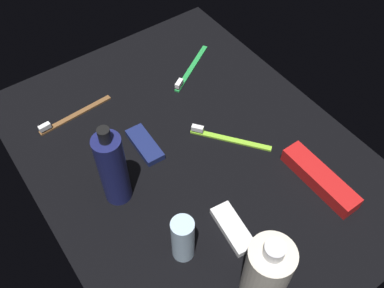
{
  "coord_description": "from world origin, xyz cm",
  "views": [
    {
      "loc": [
        -44.79,
        31.84,
        73.17
      ],
      "look_at": [
        0.0,
        0.0,
        3.0
      ],
      "focal_mm": 40.16,
      "sensor_mm": 36.0,
      "label": 1
    }
  ],
  "objects_px": {
    "toothbrush_lime": "(226,137)",
    "toothpaste_box_red": "(320,178)",
    "bodywash_bottle": "(267,272)",
    "snack_bar_navy": "(145,144)",
    "lotion_bottle": "(112,167)",
    "toothbrush_green": "(190,70)",
    "toothbrush_brown": "(71,116)",
    "snack_bar_white": "(233,228)",
    "deodorant_stick": "(183,239)"
  },
  "relations": [
    {
      "from": "toothbrush_green",
      "to": "snack_bar_white",
      "type": "height_order",
      "value": "toothbrush_green"
    },
    {
      "from": "lotion_bottle",
      "to": "toothbrush_brown",
      "type": "xyz_separation_m",
      "value": [
        0.24,
        -0.01,
        -0.08
      ]
    },
    {
      "from": "deodorant_stick",
      "to": "toothbrush_green",
      "type": "distance_m",
      "value": 0.48
    },
    {
      "from": "deodorant_stick",
      "to": "toothbrush_lime",
      "type": "xyz_separation_m",
      "value": [
        0.16,
        -0.22,
        -0.05
      ]
    },
    {
      "from": "toothbrush_lime",
      "to": "snack_bar_white",
      "type": "relative_size",
      "value": 1.44
    },
    {
      "from": "toothbrush_green",
      "to": "deodorant_stick",
      "type": "bearing_deg",
      "value": 143.38
    },
    {
      "from": "toothbrush_brown",
      "to": "snack_bar_navy",
      "type": "xyz_separation_m",
      "value": [
        -0.17,
        -0.09,
        0.0
      ]
    },
    {
      "from": "toothbrush_brown",
      "to": "snack_bar_white",
      "type": "height_order",
      "value": "toothbrush_brown"
    },
    {
      "from": "snack_bar_white",
      "to": "snack_bar_navy",
      "type": "relative_size",
      "value": 1.0
    },
    {
      "from": "toothbrush_brown",
      "to": "toothpaste_box_red",
      "type": "relative_size",
      "value": 1.02
    },
    {
      "from": "toothbrush_green",
      "to": "snack_bar_navy",
      "type": "relative_size",
      "value": 1.54
    },
    {
      "from": "bodywash_bottle",
      "to": "snack_bar_navy",
      "type": "xyz_separation_m",
      "value": [
        0.38,
        0.0,
        -0.07
      ]
    },
    {
      "from": "toothbrush_brown",
      "to": "snack_bar_navy",
      "type": "bearing_deg",
      "value": -151.16
    },
    {
      "from": "toothbrush_brown",
      "to": "toothpaste_box_red",
      "type": "distance_m",
      "value": 0.56
    },
    {
      "from": "toothbrush_green",
      "to": "bodywash_bottle",
      "type": "bearing_deg",
      "value": 157.32
    },
    {
      "from": "toothbrush_lime",
      "to": "deodorant_stick",
      "type": "bearing_deg",
      "value": 125.84
    },
    {
      "from": "bodywash_bottle",
      "to": "toothbrush_lime",
      "type": "distance_m",
      "value": 0.34
    },
    {
      "from": "toothbrush_green",
      "to": "toothbrush_lime",
      "type": "bearing_deg",
      "value": 164.52
    },
    {
      "from": "lotion_bottle",
      "to": "snack_bar_navy",
      "type": "xyz_separation_m",
      "value": [
        0.07,
        -0.1,
        -0.08
      ]
    },
    {
      "from": "lotion_bottle",
      "to": "snack_bar_navy",
      "type": "bearing_deg",
      "value": -56.9
    },
    {
      "from": "toothpaste_box_red",
      "to": "snack_bar_navy",
      "type": "xyz_separation_m",
      "value": [
        0.28,
        0.24,
        -0.01
      ]
    },
    {
      "from": "lotion_bottle",
      "to": "bodywash_bottle",
      "type": "height_order",
      "value": "lotion_bottle"
    },
    {
      "from": "lotion_bottle",
      "to": "toothbrush_green",
      "type": "bearing_deg",
      "value": -57.24
    },
    {
      "from": "bodywash_bottle",
      "to": "deodorant_stick",
      "type": "bearing_deg",
      "value": 27.9
    },
    {
      "from": "bodywash_bottle",
      "to": "snack_bar_navy",
      "type": "relative_size",
      "value": 1.61
    },
    {
      "from": "lotion_bottle",
      "to": "snack_bar_white",
      "type": "xyz_separation_m",
      "value": [
        -0.2,
        -0.13,
        -0.08
      ]
    },
    {
      "from": "bodywash_bottle",
      "to": "toothbrush_brown",
      "type": "xyz_separation_m",
      "value": [
        0.55,
        0.09,
        -0.07
      ]
    },
    {
      "from": "toothbrush_lime",
      "to": "toothpaste_box_red",
      "type": "height_order",
      "value": "toothpaste_box_red"
    },
    {
      "from": "toothpaste_box_red",
      "to": "snack_bar_navy",
      "type": "height_order",
      "value": "toothpaste_box_red"
    },
    {
      "from": "toothbrush_brown",
      "to": "snack_bar_white",
      "type": "relative_size",
      "value": 1.73
    },
    {
      "from": "toothpaste_box_red",
      "to": "toothbrush_lime",
      "type": "bearing_deg",
      "value": 22.41
    },
    {
      "from": "snack_bar_navy",
      "to": "toothbrush_lime",
      "type": "bearing_deg",
      "value": -116.28
    },
    {
      "from": "bodywash_bottle",
      "to": "toothbrush_brown",
      "type": "relative_size",
      "value": 0.93
    },
    {
      "from": "toothbrush_lime",
      "to": "snack_bar_navy",
      "type": "height_order",
      "value": "toothbrush_lime"
    },
    {
      "from": "toothbrush_lime",
      "to": "snack_bar_white",
      "type": "bearing_deg",
      "value": 145.34
    },
    {
      "from": "toothbrush_lime",
      "to": "toothpaste_box_red",
      "type": "distance_m",
      "value": 0.21
    },
    {
      "from": "toothbrush_green",
      "to": "toothpaste_box_red",
      "type": "xyz_separation_m",
      "value": [
        -0.42,
        -0.02,
        0.01
      ]
    },
    {
      "from": "bodywash_bottle",
      "to": "deodorant_stick",
      "type": "height_order",
      "value": "bodywash_bottle"
    },
    {
      "from": "lotion_bottle",
      "to": "toothbrush_lime",
      "type": "bearing_deg",
      "value": -93.62
    },
    {
      "from": "lotion_bottle",
      "to": "snack_bar_navy",
      "type": "distance_m",
      "value": 0.15
    },
    {
      "from": "deodorant_stick",
      "to": "snack_bar_navy",
      "type": "height_order",
      "value": "deodorant_stick"
    },
    {
      "from": "lotion_bottle",
      "to": "toothpaste_box_red",
      "type": "height_order",
      "value": "lotion_bottle"
    },
    {
      "from": "toothpaste_box_red",
      "to": "snack_bar_navy",
      "type": "bearing_deg",
      "value": 39.76
    },
    {
      "from": "toothbrush_brown",
      "to": "snack_bar_navy",
      "type": "distance_m",
      "value": 0.19
    },
    {
      "from": "lotion_bottle",
      "to": "deodorant_stick",
      "type": "distance_m",
      "value": 0.18
    },
    {
      "from": "toothpaste_box_red",
      "to": "snack_bar_white",
      "type": "xyz_separation_m",
      "value": [
        0.02,
        0.21,
        -0.01
      ]
    },
    {
      "from": "deodorant_stick",
      "to": "toothbrush_brown",
      "type": "relative_size",
      "value": 0.59
    },
    {
      "from": "toothbrush_brown",
      "to": "toothpaste_box_red",
      "type": "bearing_deg",
      "value": -143.79
    },
    {
      "from": "toothbrush_lime",
      "to": "toothbrush_brown",
      "type": "relative_size",
      "value": 0.83
    },
    {
      "from": "deodorant_stick",
      "to": "toothpaste_box_red",
      "type": "distance_m",
      "value": 0.31
    }
  ]
}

